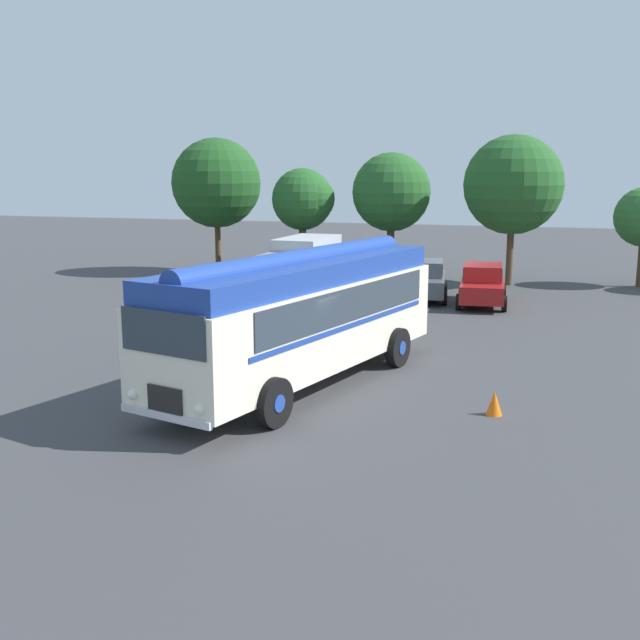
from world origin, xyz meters
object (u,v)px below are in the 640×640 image
Objects in this scene: vintage_bus at (302,312)px; car_mid_left at (424,280)px; car_mid_right at (482,285)px; box_van at (302,264)px; car_near_left at (351,279)px; traffic_cone at (494,403)px.

vintage_bus reaches higher than car_mid_left.
box_van reaches higher than car_mid_right.
vintage_bus is at bearing -103.71° from car_mid_right.
car_mid_left is at bearing 13.20° from car_near_left.
box_van is at bearing 123.42° from traffic_cone.
car_near_left is 0.98× the size of car_mid_left.
car_near_left is 0.74× the size of box_van.
traffic_cone is at bearing -74.36° from car_mid_left.
car_near_left is 5.55m from car_mid_right.
box_van is (-4.66, 13.49, -0.53)m from vintage_bus.
box_van is 17.44m from traffic_cone.
car_mid_right is (2.50, -0.68, 0.00)m from car_mid_left.
car_mid_right is at bearing -15.13° from car_mid_left.
car_mid_left is at bearing 164.87° from car_mid_right.
car_near_left is 7.87× the size of traffic_cone.
car_near_left and car_mid_left have the same top height.
car_mid_right is 14.41m from traffic_cone.
vintage_bus is at bearing -80.07° from car_near_left.
vintage_bus is at bearing -93.02° from car_mid_left.
car_mid_left reaches higher than traffic_cone.
vintage_bus reaches higher than box_van.
car_near_left is 1.00× the size of car_mid_right.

